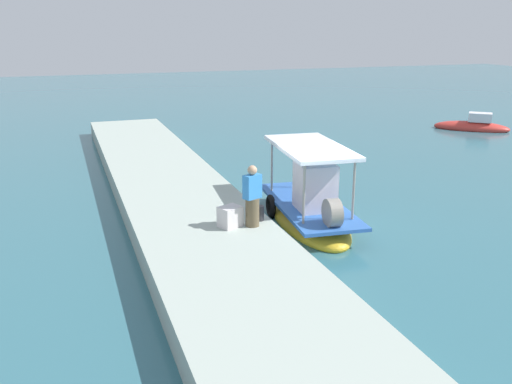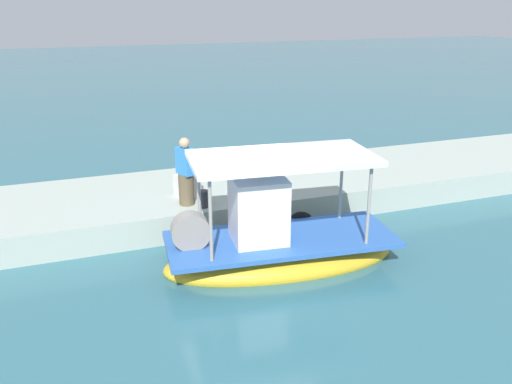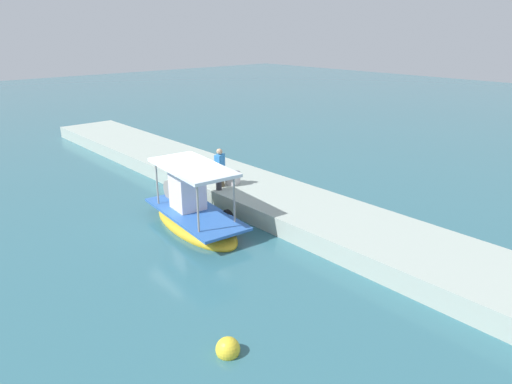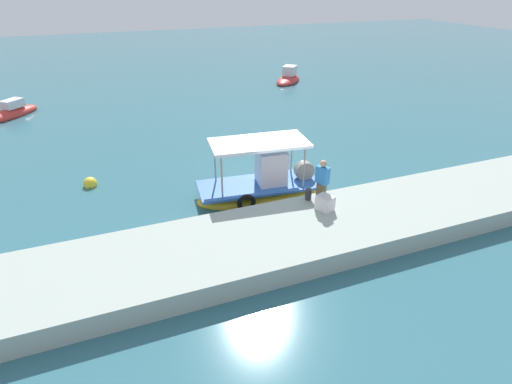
{
  "view_description": "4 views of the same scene",
  "coord_description": "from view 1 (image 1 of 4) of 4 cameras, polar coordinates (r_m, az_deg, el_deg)",
  "views": [
    {
      "loc": [
        13.59,
        -6.85,
        5.83
      ],
      "look_at": [
        -0.9,
        -1.63,
        1.14
      ],
      "focal_mm": 38.11,
      "sensor_mm": 36.0,
      "label": 1
    },
    {
      "loc": [
        3.31,
        9.85,
        5.45
      ],
      "look_at": [
        -0.65,
        -1.0,
        1.3
      ],
      "focal_mm": 37.84,
      "sensor_mm": 36.0,
      "label": 2
    },
    {
      "loc": [
        -14.29,
        8.95,
        7.17
      ],
      "look_at": [
        -1.58,
        -2.36,
        1.03
      ],
      "focal_mm": 32.01,
      "sensor_mm": 36.0,
      "label": 3
    },
    {
      "loc": [
        -6.24,
        -13.62,
        8.1
      ],
      "look_at": [
        -1.34,
        -0.92,
        0.82
      ],
      "focal_mm": 28.46,
      "sensor_mm": 36.0,
      "label": 4
    }
  ],
  "objects": [
    {
      "name": "ground_plane",
      "position": [
        16.29,
        6.49,
        -4.13
      ],
      "size": [
        120.0,
        120.0,
        0.0
      ],
      "primitive_type": "plane",
      "color": "#326773"
    },
    {
      "name": "dock_quay",
      "position": [
        15.03,
        -5.54,
        -4.5
      ],
      "size": [
        36.0,
        3.7,
        0.71
      ],
      "primitive_type": "cube",
      "color": "#A3B1A6",
      "rests_on": "ground_plane"
    },
    {
      "name": "main_fishing_boat",
      "position": [
        16.78,
        5.62,
        -1.79
      ],
      "size": [
        5.3,
        2.44,
        2.79
      ],
      "color": "gold",
      "rests_on": "ground_plane"
    },
    {
      "name": "fisherman_near_bollard",
      "position": [
        14.37,
        -0.39,
        -0.73
      ],
      "size": [
        0.48,
        0.54,
        1.67
      ],
      "color": "brown",
      "rests_on": "dock_quay"
    },
    {
      "name": "mooring_bollard",
      "position": [
        14.95,
        0.39,
        -2.23
      ],
      "size": [
        0.24,
        0.24,
        0.42
      ],
      "primitive_type": "cylinder",
      "color": "#2D2D33",
      "rests_on": "dock_quay"
    },
    {
      "name": "cargo_crate",
      "position": [
        14.49,
        -2.72,
        -2.6
      ],
      "size": [
        0.64,
        0.7,
        0.55
      ],
      "primitive_type": "cube",
      "rotation": [
        0.0,
        0.0,
        1.97
      ],
      "color": "silver",
      "rests_on": "dock_quay"
    },
    {
      "name": "marker_buoy",
      "position": [
        24.07,
        6.61,
        3.1
      ],
      "size": [
        0.58,
        0.58,
        0.58
      ],
      "color": "yellow",
      "rests_on": "ground_plane"
    },
    {
      "name": "moored_boat_mid",
      "position": [
        34.67,
        21.75,
        6.4
      ],
      "size": [
        3.88,
        4.06,
        1.28
      ],
      "color": "red",
      "rests_on": "ground_plane"
    }
  ]
}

